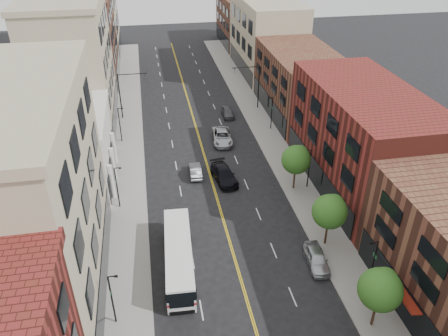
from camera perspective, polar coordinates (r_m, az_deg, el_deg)
sidewalk_left at (r=59.72m, az=-12.28°, el=1.32°), size 4.00×110.00×0.15m
sidewalk_right at (r=61.91m, az=6.47°, el=3.02°), size 4.00×110.00×0.15m
bldg_l_tanoffice at (r=37.64m, az=-24.54°, el=-4.48°), size 10.00×22.00×18.00m
bldg_l_white at (r=55.21m, az=-19.98°, el=2.09°), size 10.00×14.00×8.00m
bldg_l_far_a at (r=68.85m, az=-19.06°, el=12.57°), size 10.00×20.00×18.00m
bldg_l_far_b at (r=88.33m, az=-17.50°, el=15.73°), size 10.00×20.00×15.00m
bldg_l_far_c at (r=105.27m, az=-16.91°, el=19.59°), size 10.00×16.00×20.00m
bldg_r_mid at (r=52.75m, az=17.52°, el=3.64°), size 10.00×22.00×12.00m
bldg_r_far_a at (r=70.65m, az=9.99°, el=10.81°), size 10.00×20.00×10.00m
bldg_r_far_b at (r=89.12m, az=5.53°, el=16.77°), size 10.00×22.00×14.00m
bldg_r_far_c at (r=108.31m, az=2.57°, el=18.67°), size 10.00×18.00×11.00m
tree_r_1 at (r=36.53m, az=19.81°, el=-14.55°), size 3.40×3.40×5.59m
tree_r_2 at (r=43.07m, az=13.72°, el=-5.40°), size 3.40×3.40×5.59m
tree_r_3 at (r=50.76m, az=9.47°, el=1.20°), size 3.40×3.40×5.59m
lamp_l_1 at (r=36.53m, az=-14.40°, el=-16.01°), size 0.81×0.55×5.05m
lamp_l_2 at (r=48.89m, az=-13.78°, el=-2.21°), size 0.81×0.55×5.05m
lamp_l_3 at (r=62.91m, az=-13.43°, el=5.76°), size 0.81×0.55×5.05m
lamp_r_1 at (r=40.34m, az=18.90°, el=-11.45°), size 0.81×0.55×5.05m
lamp_r_2 at (r=51.79m, az=11.02°, el=0.21°), size 0.81×0.55×5.05m
lamp_r_3 at (r=65.19m, az=6.21°, el=7.39°), size 0.81×0.55×5.05m
signal_mast_left at (r=69.58m, az=-12.91°, el=9.85°), size 4.49×0.18×7.20m
signal_mast_right at (r=71.53m, az=3.98°, el=11.16°), size 4.49×0.18×7.20m
city_bus at (r=40.94m, az=-5.93°, el=-11.27°), size 3.11×11.16×2.84m
car_parked_far at (r=42.64m, az=12.01°, el=-11.47°), size 2.18×4.60×1.52m
car_lane_behind at (r=54.53m, az=-3.76°, el=-0.35°), size 1.56×4.08×1.33m
car_lane_a at (r=53.31m, az=-0.00°, el=-0.88°), size 3.05×5.92×1.64m
car_lane_b at (r=62.18m, az=-0.24°, el=4.14°), size 3.18×6.08×1.64m
car_lane_c at (r=70.10m, az=0.47°, el=7.33°), size 1.76×4.20×1.42m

